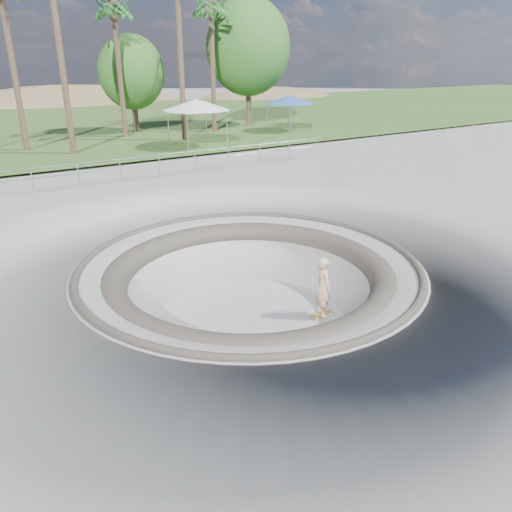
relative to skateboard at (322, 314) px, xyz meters
name	(u,v)px	position (x,y,z in m)	size (l,w,h in m)	color
ground	(249,264)	(-2.07, 1.02, 1.83)	(180.00, 180.00, 0.00)	#9B9A96
skate_bowl	(250,318)	(-2.07, 1.02, 0.00)	(14.00, 14.00, 4.10)	#9B9A96
grass_strip	(37,127)	(-2.07, 35.02, 2.05)	(180.00, 36.00, 0.12)	#395B24
distant_hills	(44,162)	(1.71, 58.19, -5.19)	(103.20, 45.00, 28.60)	brown
safety_railing	(120,169)	(-2.07, 13.02, 2.52)	(25.00, 0.06, 1.03)	#999CA1
skateboard	(322,314)	(0.00, 0.00, 0.00)	(0.84, 0.24, 0.09)	olive
skater	(323,286)	(0.00, 0.00, 0.98)	(0.70, 0.46, 1.93)	beige
canopy_white	(196,105)	(5.01, 19.02, 4.72)	(5.90, 5.90, 2.98)	#999CA1
canopy_blue	(290,100)	(14.25, 21.76, 4.45)	(5.17, 5.17, 2.67)	#999CA1
palm_d	(114,11)	(2.40, 25.73, 10.38)	(2.60, 2.60, 9.71)	brown
palm_f	(211,10)	(9.07, 24.47, 10.62)	(2.60, 2.60, 9.97)	brown
bushy_tree_mid	(132,72)	(3.99, 27.82, 6.43)	(4.95, 4.50, 7.14)	brown
bushy_tree_right	(248,47)	(13.33, 26.36, 8.22)	(6.95, 6.32, 10.02)	brown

